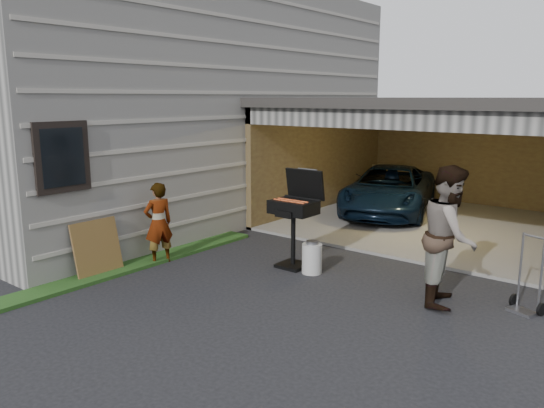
{
  "coord_description": "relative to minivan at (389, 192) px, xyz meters",
  "views": [
    {
      "loc": [
        5.15,
        -5.14,
        2.91
      ],
      "look_at": [
        -0.29,
        1.66,
        1.15
      ],
      "focal_mm": 35.0,
      "sensor_mm": 36.0,
      "label": 1
    }
  ],
  "objects": [
    {
      "name": "garage",
      "position": [
        1.48,
        -0.11,
        1.29
      ],
      "size": [
        6.8,
        6.3,
        2.9
      ],
      "color": "#605E59",
      "rests_on": "ground"
    },
    {
      "name": "propane_tank",
      "position": [
        1.07,
        -4.97,
        -0.32
      ],
      "size": [
        0.36,
        0.36,
        0.5
      ],
      "primitive_type": "cylinder",
      "rotation": [
        0.0,
        0.0,
        -0.08
      ],
      "color": "silver",
      "rests_on": "ground"
    },
    {
      "name": "bbq_grill",
      "position": [
        0.63,
        -4.86,
        0.42
      ],
      "size": [
        0.76,
        0.66,
        1.69
      ],
      "color": "black",
      "rests_on": "ground"
    },
    {
      "name": "house",
      "position": [
        -5.28,
        -2.9,
        2.17
      ],
      "size": [
        7.0,
        11.0,
        5.5
      ],
      "primitive_type": "cube",
      "color": "#474744",
      "rests_on": "ground"
    },
    {
      "name": "ground",
      "position": [
        0.72,
        -6.9,
        -0.58
      ],
      "size": [
        80.0,
        80.0,
        0.0
      ],
      "primitive_type": "plane",
      "color": "black",
      "rests_on": "ground"
    },
    {
      "name": "man",
      "position": [
        3.32,
        -4.85,
        0.42
      ],
      "size": [
        0.99,
        1.14,
        2.0
      ],
      "primitive_type": "imported",
      "rotation": [
        0.0,
        0.0,
        1.85
      ],
      "color": "#482F1C",
      "rests_on": "ground"
    },
    {
      "name": "woman",
      "position": [
        -1.38,
        -6.19,
        0.15
      ],
      "size": [
        0.47,
        0.6,
        1.45
      ],
      "primitive_type": "imported",
      "rotation": [
        0.0,
        0.0,
        -1.82
      ],
      "color": "silver",
      "rests_on": "ground"
    },
    {
      "name": "groundcover_strip",
      "position": [
        -1.53,
        -7.9,
        -0.55
      ],
      "size": [
        0.5,
        8.0,
        0.06
      ],
      "primitive_type": "cube",
      "color": "#193814",
      "rests_on": "ground"
    },
    {
      "name": "minivan",
      "position": [
        0.0,
        0.0,
        0.0
      ],
      "size": [
        3.03,
        4.53,
        1.15
      ],
      "primitive_type": "imported",
      "rotation": [
        0.0,
        0.0,
        0.29
      ],
      "color": "black",
      "rests_on": "ground"
    },
    {
      "name": "plywood_panel",
      "position": [
        -1.64,
        -7.27,
        -0.11
      ],
      "size": [
        0.23,
        0.84,
        0.93
      ],
      "primitive_type": "cube",
      "rotation": [
        0.0,
        -0.21,
        0.0
      ],
      "color": "brown",
      "rests_on": "ground"
    },
    {
      "name": "hand_truck",
      "position": [
        4.3,
        -4.48,
        -0.37
      ],
      "size": [
        0.48,
        0.44,
        1.09
      ],
      "rotation": [
        0.0,
        0.0,
        -0.33
      ],
      "color": "slate",
      "rests_on": "ground"
    }
  ]
}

